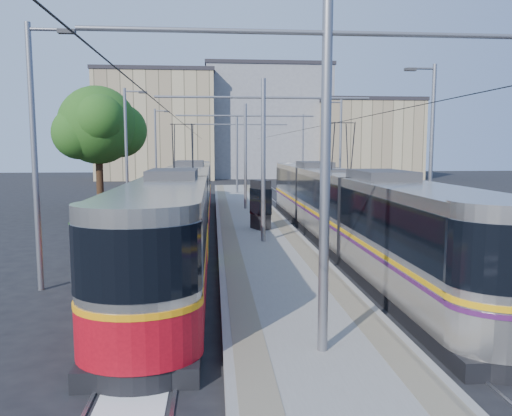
{
  "coord_description": "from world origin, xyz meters",
  "views": [
    {
      "loc": [
        -2.16,
        -13.51,
        4.35
      ],
      "look_at": [
        -0.2,
        9.37,
        1.6
      ],
      "focal_mm": 35.0,
      "sensor_mm": 36.0,
      "label": 1
    }
  ],
  "objects": [
    {
      "name": "tactile_strip_left",
      "position": [
        -1.45,
        17.0,
        0.3
      ],
      "size": [
        0.7,
        50.0,
        0.01
      ],
      "primitive_type": "cube",
      "color": "gray",
      "rests_on": "platform"
    },
    {
      "name": "tram_right",
      "position": [
        3.6,
        8.88,
        1.86
      ],
      "size": [
        2.43,
        28.36,
        5.5
      ],
      "color": "black",
      "rests_on": "ground"
    },
    {
      "name": "tram_left",
      "position": [
        -3.6,
        10.91,
        1.71
      ],
      "size": [
        2.43,
        32.01,
        5.5
      ],
      "color": "black",
      "rests_on": "ground"
    },
    {
      "name": "rails",
      "position": [
        0.0,
        17.0,
        0.02
      ],
      "size": [
        8.71,
        70.0,
        0.03
      ],
      "color": "gray",
      "rests_on": "ground"
    },
    {
      "name": "street_lamps",
      "position": [
        -0.0,
        21.0,
        4.18
      ],
      "size": [
        15.18,
        38.22,
        8.0
      ],
      "color": "gray",
      "rests_on": "ground"
    },
    {
      "name": "tactile_strip_right",
      "position": [
        1.45,
        17.0,
        0.3
      ],
      "size": [
        0.7,
        50.0,
        0.01
      ],
      "primitive_type": "cube",
      "color": "gray",
      "rests_on": "platform"
    },
    {
      "name": "shelter",
      "position": [
        0.2,
        11.32,
        1.6
      ],
      "size": [
        1.05,
        1.29,
        2.48
      ],
      "rotation": [
        0.0,
        0.0,
        0.38
      ],
      "color": "black",
      "rests_on": "platform"
    },
    {
      "name": "building_right",
      "position": [
        20.0,
        58.0,
        5.67
      ],
      "size": [
        14.28,
        10.2,
        11.32
      ],
      "color": "tan",
      "rests_on": "ground"
    },
    {
      "name": "catenary",
      "position": [
        0.0,
        14.15,
        4.52
      ],
      "size": [
        9.2,
        70.0,
        7.0
      ],
      "color": "gray",
      "rests_on": "platform"
    },
    {
      "name": "building_centre",
      "position": [
        6.0,
        64.0,
        8.28
      ],
      "size": [
        18.36,
        14.28,
        16.53
      ],
      "color": "gray",
      "rests_on": "ground"
    },
    {
      "name": "track_arrow",
      "position": [
        -3.6,
        -3.0,
        0.01
      ],
      "size": [
        1.2,
        5.0,
        0.01
      ],
      "primitive_type": "cube",
      "color": "silver",
      "rests_on": "ground"
    },
    {
      "name": "ground",
      "position": [
        0.0,
        0.0,
        0.0
      ],
      "size": [
        160.0,
        160.0,
        0.0
      ],
      "primitive_type": "plane",
      "color": "black",
      "rests_on": "ground"
    },
    {
      "name": "building_left",
      "position": [
        -10.0,
        60.0,
        7.56
      ],
      "size": [
        16.32,
        12.24,
        15.09
      ],
      "color": "tan",
      "rests_on": "ground"
    },
    {
      "name": "tree",
      "position": [
        -9.78,
        22.58,
        5.85
      ],
      "size": [
        5.95,
        5.5,
        8.65
      ],
      "color": "#382314",
      "rests_on": "ground"
    },
    {
      "name": "platform",
      "position": [
        0.0,
        17.0,
        0.15
      ],
      "size": [
        4.0,
        50.0,
        0.3
      ],
      "primitive_type": "cube",
      "color": "gray",
      "rests_on": "ground"
    }
  ]
}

